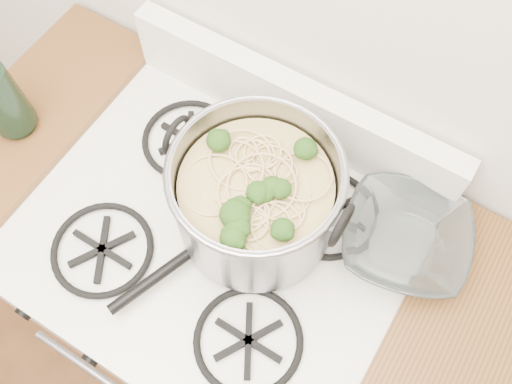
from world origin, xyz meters
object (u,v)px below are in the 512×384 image
(spatula, at_px, (220,231))
(gas_range, at_px, (226,299))
(stock_pot, at_px, (256,198))
(glass_bowl, at_px, (403,241))

(spatula, bearing_deg, gas_range, -151.83)
(spatula, bearing_deg, stock_pot, 74.15)
(gas_range, height_order, spatula, spatula)
(glass_bowl, bearing_deg, gas_range, -152.71)
(gas_range, relative_size, stock_pot, 2.67)
(stock_pot, height_order, glass_bowl, stock_pot)
(gas_range, relative_size, spatula, 2.98)
(stock_pot, bearing_deg, spatula, -125.64)
(stock_pot, height_order, spatula, stock_pot)
(spatula, distance_m, glass_bowl, 0.36)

